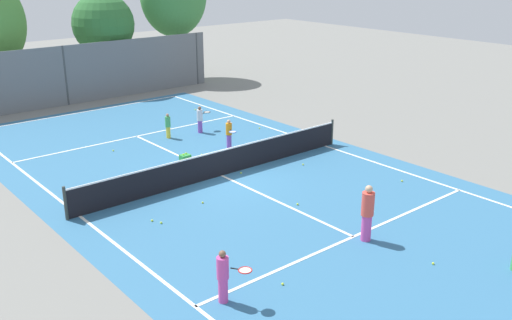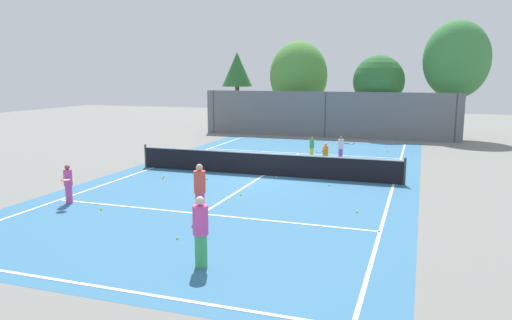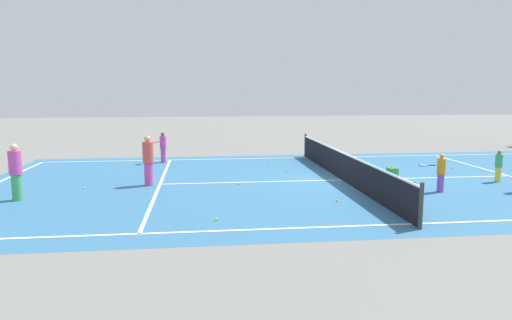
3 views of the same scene
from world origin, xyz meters
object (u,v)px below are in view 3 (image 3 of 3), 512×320
object	(u,v)px
ball_crate	(392,172)
tennis_ball_1	(84,188)
player_1	(148,160)
tennis_ball_2	(337,201)
tennis_ball_4	(452,168)
player_2	(16,172)
tennis_ball_9	(239,183)
player_3	(440,172)
tennis_ball_6	(363,162)
tennis_ball_10	(287,171)
tennis_ball_12	(152,168)
player_4	(163,147)
tennis_ball_0	(217,219)
tennis_ball_11	(415,182)
tennis_ball_13	(340,183)
player_5	(499,166)
tennis_ball_5	(275,163)
tennis_ball_3	(269,163)

from	to	relation	value
ball_crate	tennis_ball_1	world-z (taller)	ball_crate
player_1	ball_crate	world-z (taller)	player_1
tennis_ball_2	tennis_ball_4	distance (m)	7.95
player_2	tennis_ball_9	xyz separation A→B (m)	(-1.50, 6.59, -0.82)
player_2	tennis_ball_4	distance (m)	15.90
player_1	tennis_ball_2	xyz separation A→B (m)	(2.98, 5.63, -0.83)
player_3	ball_crate	size ratio (longest dim) A/B	2.86
tennis_ball_4	tennis_ball_6	distance (m)	3.65
player_2	tennis_ball_10	xyz separation A→B (m)	(-3.81, 8.67, -0.82)
tennis_ball_6	tennis_ball_1	bearing A→B (deg)	-68.71
ball_crate	tennis_ball_2	distance (m)	4.60
player_1	tennis_ball_12	distance (m)	3.54
tennis_ball_1	tennis_ball_9	xyz separation A→B (m)	(-0.08, 5.07, 0.00)
player_4	tennis_ball_0	size ratio (longest dim) A/B	20.37
tennis_ball_4	tennis_ball_11	xyz separation A→B (m)	(2.52, -2.78, 0.00)
player_3	tennis_ball_4	xyz separation A→B (m)	(-4.01, 2.70, -0.60)
tennis_ball_13	player_1	bearing A→B (deg)	-94.97
player_5	tennis_ball_4	world-z (taller)	player_5
tennis_ball_4	tennis_ball_5	distance (m)	7.26
player_1	player_2	size ratio (longest dim) A/B	1.01
tennis_ball_9	tennis_ball_11	xyz separation A→B (m)	(0.43, 6.10, 0.00)
player_3	tennis_ball_1	bearing A→B (deg)	-99.22
tennis_ball_3	tennis_ball_5	world-z (taller)	same
tennis_ball_12	tennis_ball_0	bearing A→B (deg)	16.56
player_5	tennis_ball_6	bearing A→B (deg)	-147.09
tennis_ball_1	tennis_ball_12	size ratio (longest dim) A/B	1.00
tennis_ball_0	tennis_ball_4	world-z (taller)	same
tennis_ball_3	player_3	bearing A→B (deg)	36.83
player_4	player_5	distance (m)	13.29
player_2	tennis_ball_2	bearing A→B (deg)	82.09
ball_crate	tennis_ball_9	world-z (taller)	ball_crate
tennis_ball_0	tennis_ball_5	xyz separation A→B (m)	(-8.59, 2.87, 0.00)
player_5	tennis_ball_0	world-z (taller)	player_5
ball_crate	tennis_ball_6	size ratio (longest dim) A/B	6.45
tennis_ball_10	tennis_ball_12	world-z (taller)	same
tennis_ball_4	tennis_ball_13	size ratio (longest dim) A/B	1.00
player_2	ball_crate	world-z (taller)	player_2
tennis_ball_1	tennis_ball_13	xyz separation A→B (m)	(0.27, 8.49, 0.00)
player_1	tennis_ball_10	world-z (taller)	player_1
player_1	tennis_ball_4	size ratio (longest dim) A/B	25.48
tennis_ball_5	player_3	bearing A→B (deg)	34.32
tennis_ball_1	tennis_ball_9	distance (m)	5.07
tennis_ball_1	tennis_ball_5	size ratio (longest dim) A/B	1.00
tennis_ball_2	tennis_ball_3	bearing A→B (deg)	-172.07
tennis_ball_1	tennis_ball_11	size ratio (longest dim) A/B	1.00
player_4	tennis_ball_13	size ratio (longest dim) A/B	20.37
tennis_ball_3	tennis_ball_12	world-z (taller)	same
tennis_ball_10	tennis_ball_2	bearing A→B (deg)	5.88
player_5	tennis_ball_0	size ratio (longest dim) A/B	17.00
player_3	tennis_ball_11	size ratio (longest dim) A/B	18.46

